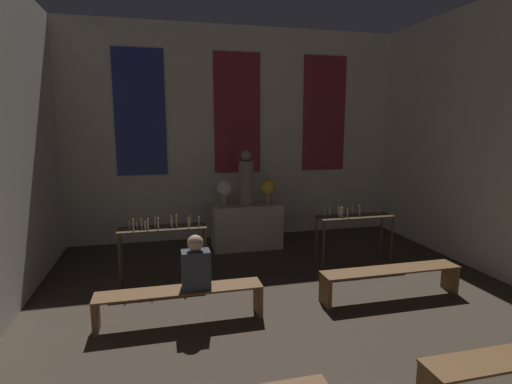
% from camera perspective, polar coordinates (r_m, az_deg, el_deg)
% --- Properties ---
extents(wall_back, '(7.51, 0.16, 4.59)m').
position_cam_1_polar(wall_back, '(8.92, -2.77, 8.35)').
color(wall_back, silver).
rests_on(wall_back, ground_plane).
extents(altar, '(1.40, 0.61, 0.91)m').
position_cam_1_polar(altar, '(8.24, -1.35, -4.88)').
color(altar, '#BCB29E').
rests_on(altar, ground_plane).
extents(statue, '(0.31, 0.31, 1.10)m').
position_cam_1_polar(statue, '(8.05, -1.38, 1.75)').
color(statue, gray).
rests_on(statue, altar).
extents(flower_vase_left, '(0.31, 0.31, 0.51)m').
position_cam_1_polar(flower_vase_left, '(7.99, -4.55, 0.30)').
color(flower_vase_left, '#937A5B').
rests_on(flower_vase_left, altar).
extents(flower_vase_right, '(0.31, 0.31, 0.51)m').
position_cam_1_polar(flower_vase_right, '(8.19, 1.73, 0.55)').
color(flower_vase_right, '#937A5B').
rests_on(flower_vase_right, altar).
extents(candle_rack_left, '(1.39, 0.40, 1.09)m').
position_cam_1_polar(candle_rack_left, '(6.63, -13.18, -5.99)').
color(candle_rack_left, '#473823').
rests_on(candle_rack_left, ground_plane).
extents(candle_rack_right, '(1.39, 0.40, 1.08)m').
position_cam_1_polar(candle_rack_right, '(7.47, 13.86, -4.25)').
color(candle_rack_right, '#473823').
rests_on(candle_rack_right, ground_plane).
extents(pew_back_left, '(2.11, 0.36, 0.44)m').
position_cam_1_polar(pew_back_left, '(5.38, -10.73, -14.63)').
color(pew_back_left, brown).
rests_on(pew_back_left, ground_plane).
extents(pew_back_right, '(2.11, 0.36, 0.44)m').
position_cam_1_polar(pew_back_right, '(6.28, 18.69, -11.33)').
color(pew_back_right, brown).
rests_on(pew_back_right, ground_plane).
extents(person_seated, '(0.36, 0.24, 0.70)m').
position_cam_1_polar(person_seated, '(5.23, -8.59, -10.27)').
color(person_seated, '#383D47').
rests_on(person_seated, pew_back_left).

